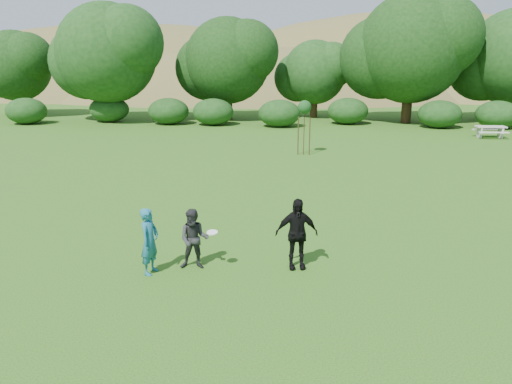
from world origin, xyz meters
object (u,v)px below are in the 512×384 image
player_teal (150,241)px  picnic_table (490,130)px  sapling (305,109)px  player_grey (194,239)px  player_black (296,234)px

player_teal → picnic_table: 26.78m
sapling → picnic_table: size_ratio=1.58×
player_grey → player_black: size_ratio=0.85×
player_teal → sapling: bearing=-2.0°
player_grey → sapling: bearing=75.7°
player_grey → picnic_table: size_ratio=0.84×
sapling → player_black: bearing=-92.2°
sapling → picnic_table: (11.96, 6.29, -1.90)m
picnic_table → player_grey: bearing=-125.4°
player_black → sapling: sapling is taller
player_black → player_teal: bearing=-179.7°
player_teal → player_black: 3.55m
player_teal → player_grey: player_teal is taller
picnic_table → player_black: bearing=-120.9°
player_grey → sapling: 15.21m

